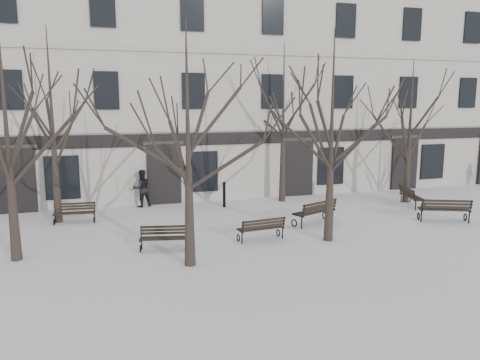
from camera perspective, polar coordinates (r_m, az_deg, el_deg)
name	(u,v)px	position (r m, az deg, el deg)	size (l,w,h in m)	color
ground	(297,244)	(16.51, 7.01, -7.80)	(100.00, 100.00, 0.00)	silver
building	(210,91)	(28.11, -3.65, 10.77)	(40.40, 10.20, 11.40)	#BCB7AE
tree_0	(5,110)	(15.68, -26.76, 7.64)	(5.22, 5.22, 7.45)	black
tree_1	(187,116)	(13.66, -6.42, 7.78)	(5.04, 5.04, 7.20)	black
tree_2	(332,111)	(16.45, 11.18, 8.27)	(5.14, 5.14, 7.34)	black
tree_4	(51,102)	(20.17, -22.06, 8.83)	(5.48, 5.48, 7.83)	black
tree_5	(283,103)	(22.95, 5.32, 9.29)	(5.40, 5.40, 7.71)	black
tree_6	(411,114)	(24.05, 20.09, 7.54)	(4.82, 4.82, 6.89)	black
bench_0	(164,237)	(15.93, -9.27, -6.88)	(1.65, 0.88, 0.80)	black
bench_1	(261,228)	(16.74, 2.63, -5.85)	(1.74, 0.80, 0.85)	black
bench_2	(445,209)	(20.98, 23.67, -3.26)	(2.09, 1.42, 1.00)	black
bench_3	(75,212)	(20.28, -19.52, -3.71)	(1.66, 0.70, 0.82)	black
bench_4	(315,211)	(19.11, 9.18, -3.77)	(2.08, 1.43, 1.00)	black
bench_5	(411,196)	(23.54, 20.11, -1.83)	(1.10, 1.92, 0.92)	black
bollard_a	(224,193)	(21.92, -1.94, -1.65)	(0.16, 0.16, 1.22)	black
bollard_b	(330,187)	(24.44, 10.94, -0.85)	(0.14, 0.14, 1.07)	black
pedestrian_b	(142,207)	(22.59, -11.83, -3.20)	(0.86, 0.67, 1.76)	black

